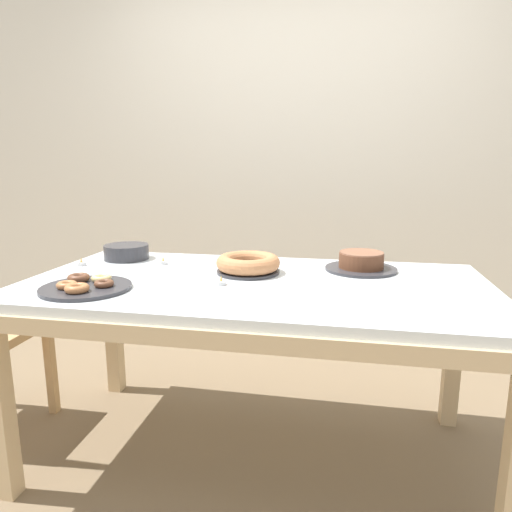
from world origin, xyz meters
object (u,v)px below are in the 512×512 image
at_px(pastry_platter, 85,286).
at_px(tealight_centre, 163,262).
at_px(cake_golden_bundt, 248,264).
at_px(tealight_right_edge, 221,282).
at_px(tealight_left_edge, 81,263).
at_px(cake_chocolate_round, 361,263).
at_px(plate_stack, 126,252).

distance_m(pastry_platter, tealight_centre, 0.47).
bearing_deg(tealight_centre, cake_golden_bundt, -11.93).
relative_size(tealight_right_edge, tealight_left_edge, 1.00).
bearing_deg(cake_chocolate_round, plate_stack, 178.74).
bearing_deg(tealight_left_edge, tealight_centre, 15.12).
bearing_deg(cake_golden_bundt, plate_stack, 165.44).
xyz_separation_m(cake_golden_bundt, tealight_right_edge, (-0.06, -0.21, -0.03)).
distance_m(plate_stack, tealight_centre, 0.23).
xyz_separation_m(pastry_platter, tealight_left_edge, (-0.24, 0.36, -0.00)).
relative_size(tealight_centre, tealight_left_edge, 1.00).
distance_m(plate_stack, tealight_right_edge, 0.68).
distance_m(cake_golden_bundt, pastry_platter, 0.65).
height_order(plate_stack, tealight_left_edge, plate_stack).
bearing_deg(tealight_right_edge, tealight_centre, 140.14).
height_order(plate_stack, tealight_centre, plate_stack).
relative_size(cake_chocolate_round, tealight_centre, 7.63).
bearing_deg(cake_golden_bundt, cake_chocolate_round, 16.69).
relative_size(cake_chocolate_round, pastry_platter, 0.94).
bearing_deg(tealight_left_edge, pastry_platter, -56.54).
bearing_deg(cake_golden_bundt, tealight_left_edge, -179.45).
bearing_deg(cake_chocolate_round, tealight_centre, -176.60).
distance_m(cake_chocolate_round, pastry_platter, 1.12).
bearing_deg(pastry_platter, tealight_centre, 75.61).
distance_m(cake_chocolate_round, cake_golden_bundt, 0.49).
bearing_deg(tealight_left_edge, cake_golden_bundt, 0.55).
xyz_separation_m(tealight_right_edge, tealight_left_edge, (-0.71, 0.20, 0.00)).
distance_m(cake_golden_bundt, tealight_left_edge, 0.77).
height_order(tealight_right_edge, tealight_centre, same).
bearing_deg(plate_stack, tealight_centre, -19.40).
bearing_deg(tealight_centre, tealight_left_edge, -164.88).
height_order(cake_chocolate_round, cake_golden_bundt, cake_chocolate_round).
distance_m(pastry_platter, tealight_right_edge, 0.50).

